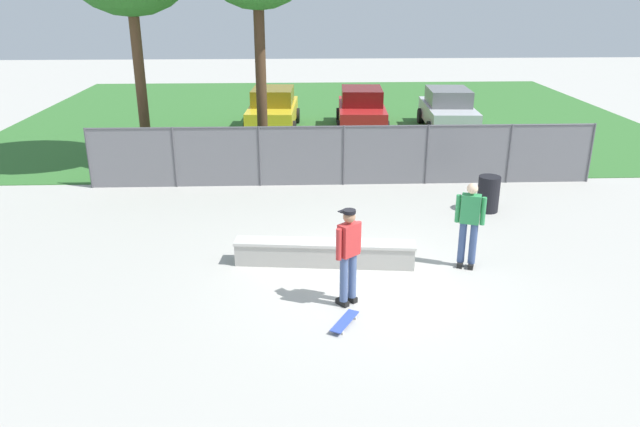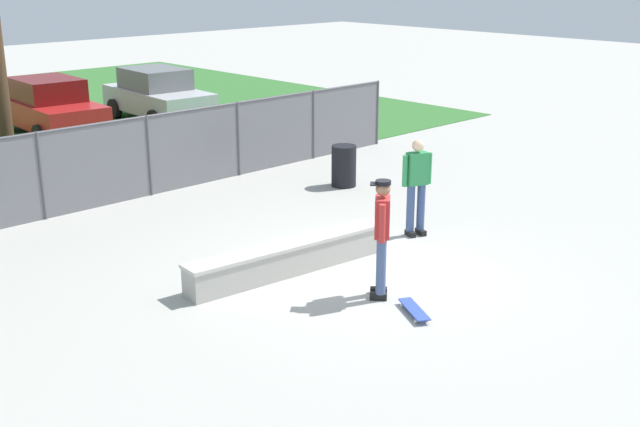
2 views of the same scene
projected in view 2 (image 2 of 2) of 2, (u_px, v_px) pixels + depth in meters
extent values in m
plane|color=#ADAAA3|center=(364.00, 275.00, 12.89)|extent=(80.00, 80.00, 0.00)
cube|color=#A8A59E|center=(289.00, 259.00, 12.91)|extent=(3.75, 0.83, 0.46)
cube|color=beige|center=(289.00, 244.00, 12.83)|extent=(3.79, 0.88, 0.06)
cube|color=black|center=(378.00, 296.00, 11.93)|extent=(0.25, 0.27, 0.10)
cube|color=black|center=(379.00, 291.00, 12.14)|extent=(0.25, 0.27, 0.10)
cylinder|color=#475B89|center=(381.00, 266.00, 11.78)|extent=(0.15, 0.15, 0.88)
cylinder|color=#475B89|center=(381.00, 261.00, 11.99)|extent=(0.15, 0.15, 0.88)
cube|color=red|center=(382.00, 217.00, 11.66)|extent=(0.43, 0.42, 0.60)
cylinder|color=red|center=(382.00, 224.00, 11.43)|extent=(0.10, 0.10, 0.58)
cylinder|color=red|center=(383.00, 213.00, 11.90)|extent=(0.10, 0.10, 0.58)
sphere|color=#9E7051|center=(383.00, 189.00, 11.52)|extent=(0.22, 0.22, 0.22)
cylinder|color=black|center=(383.00, 182.00, 11.49)|extent=(0.23, 0.23, 0.06)
cube|color=black|center=(374.00, 184.00, 11.51)|extent=(0.23, 0.22, 0.02)
cube|color=#334CB2|center=(414.00, 309.00, 11.42)|extent=(0.56, 0.80, 0.02)
cube|color=#B2B2B7|center=(407.00, 303.00, 11.68)|extent=(0.15, 0.12, 0.02)
cube|color=#B2B2B7|center=(421.00, 318.00, 11.18)|extent=(0.15, 0.12, 0.02)
cylinder|color=silver|center=(413.00, 304.00, 11.71)|extent=(0.05, 0.06, 0.05)
cylinder|color=silver|center=(402.00, 306.00, 11.67)|extent=(0.05, 0.06, 0.05)
cylinder|color=silver|center=(427.00, 320.00, 11.21)|extent=(0.05, 0.06, 0.05)
cylinder|color=silver|center=(416.00, 321.00, 11.17)|extent=(0.05, 0.06, 0.05)
cylinder|color=#4C4C51|center=(41.00, 176.00, 15.40)|extent=(0.07, 0.07, 1.76)
cylinder|color=#4C4C51|center=(149.00, 156.00, 17.01)|extent=(0.07, 0.07, 1.76)
cylinder|color=#4C4C51|center=(238.00, 139.00, 18.61)|extent=(0.07, 0.07, 1.76)
cylinder|color=#4C4C51|center=(313.00, 125.00, 20.22)|extent=(0.07, 0.07, 1.76)
cylinder|color=#4C4C51|center=(377.00, 113.00, 21.83)|extent=(0.07, 0.07, 1.76)
cylinder|color=#4C4C51|center=(146.00, 117.00, 16.75)|extent=(14.63, 0.05, 0.05)
cube|color=slate|center=(149.00, 156.00, 17.01)|extent=(14.63, 0.01, 1.76)
cube|color=#B21E1E|center=(51.00, 113.00, 22.96)|extent=(2.05, 4.30, 0.70)
cube|color=#621010|center=(47.00, 89.00, 22.87)|extent=(1.72, 2.19, 0.64)
cylinder|color=black|center=(101.00, 128.00, 22.68)|extent=(0.26, 0.65, 0.64)
cylinder|color=black|center=(40.00, 136.00, 21.57)|extent=(0.26, 0.65, 0.64)
cylinder|color=black|center=(64.00, 115.00, 24.57)|extent=(0.26, 0.65, 0.64)
cylinder|color=black|center=(6.00, 122.00, 23.46)|extent=(0.26, 0.65, 0.64)
cube|color=#B7BABF|center=(159.00, 100.00, 25.07)|extent=(2.05, 4.30, 0.70)
cube|color=slate|center=(155.00, 78.00, 24.97)|extent=(1.72, 2.19, 0.64)
cylinder|color=black|center=(205.00, 113.00, 24.79)|extent=(0.26, 0.65, 0.64)
cylinder|color=black|center=(154.00, 121.00, 23.68)|extent=(0.26, 0.65, 0.64)
cylinder|color=black|center=(164.00, 103.00, 26.67)|extent=(0.26, 0.65, 0.64)
cylinder|color=black|center=(115.00, 109.00, 25.56)|extent=(0.26, 0.65, 0.64)
cube|color=black|center=(421.00, 232.00, 14.76)|extent=(0.19, 0.28, 0.10)
cube|color=black|center=(410.00, 233.00, 14.68)|extent=(0.19, 0.28, 0.10)
cylinder|color=#384C7A|center=(421.00, 207.00, 14.64)|extent=(0.15, 0.15, 0.88)
cylinder|color=#384C7A|center=(410.00, 208.00, 14.56)|extent=(0.15, 0.15, 0.88)
cube|color=#2D8C4C|center=(417.00, 169.00, 14.37)|extent=(0.43, 0.34, 0.60)
cylinder|color=#2D8C4C|center=(429.00, 168.00, 14.47)|extent=(0.10, 0.10, 0.58)
cylinder|color=#2D8C4C|center=(405.00, 171.00, 14.29)|extent=(0.10, 0.10, 0.58)
sphere|color=beige|center=(418.00, 145.00, 14.24)|extent=(0.22, 0.22, 0.22)
cylinder|color=black|center=(344.00, 166.00, 17.84)|extent=(0.56, 0.56, 0.94)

